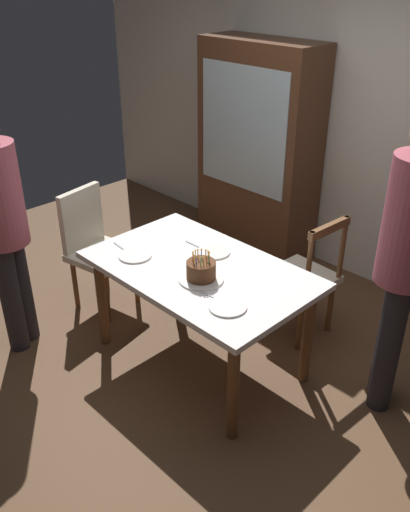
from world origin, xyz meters
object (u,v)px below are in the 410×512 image
plate_far_side (214,252)px  birthday_cake (201,272)px  plate_near_celebrant (135,255)px  chair_upholstered (94,243)px  china_cabinet (258,152)px  dining_table (200,280)px  plate_near_guest (228,306)px  person_celebrant (2,223)px  chair_spindle_back (304,278)px  person_guest (406,255)px

plate_far_side → birthday_cake: bearing=-57.8°
plate_near_celebrant → plate_far_side: (0.33, 0.40, 0.00)m
chair_upholstered → china_cabinet: china_cabinet is taller
plate_far_side → dining_table: bearing=-70.2°
plate_near_guest → person_celebrant: (-1.49, -0.57, 0.21)m
birthday_cake → person_celebrant: size_ratio=0.17×
plate_near_guest → chair_upholstered: size_ratio=0.23×
china_cabinet → chair_upholstered: bearing=-99.2°
dining_table → chair_spindle_back: size_ratio=1.54×
dining_table → plate_far_side: (-0.07, 0.20, 0.10)m
china_cabinet → plate_near_celebrant: bearing=-75.5°
china_cabinet → dining_table: bearing=-61.2°
chair_spindle_back → chair_upholstered: same height
chair_upholstered → person_guest: person_guest is taller
plate_near_celebrant → plate_far_side: 0.52m
birthday_cake → chair_spindle_back: bearing=79.5°
chair_spindle_back → chair_upholstered: size_ratio=1.00×
chair_upholstered → china_cabinet: 1.69m
birthday_cake → chair_upholstered: 1.26m
dining_table → chair_upholstered: size_ratio=1.54×
plate_far_side → chair_upholstered: size_ratio=0.23×
chair_upholstered → person_guest: (2.19, 0.61, 0.51)m
dining_table → plate_near_celebrant: 0.46m
chair_spindle_back → china_cabinet: bearing=145.1°
dining_table → person_celebrant: person_celebrant is taller
person_celebrant → person_guest: bearing=31.9°
birthday_cake → plate_far_side: (-0.19, 0.30, -0.05)m
dining_table → plate_near_guest: bearing=-24.8°
plate_near_celebrant → chair_spindle_back: size_ratio=0.23×
plate_near_guest → person_guest: 1.03m
person_celebrant → person_guest: size_ratio=0.93×
chair_spindle_back → person_celebrant: size_ratio=0.56×
plate_far_side → person_guest: size_ratio=0.12×
dining_table → plate_near_guest: size_ratio=6.63×
person_celebrant → person_guest: 2.50m
plate_near_guest → dining_table: bearing=155.2°
person_celebrant → chair_spindle_back: bearing=49.2°
chair_upholstered → chair_spindle_back: bearing=30.7°
plate_far_side → person_celebrant: person_celebrant is taller
birthday_cake → person_guest: size_ratio=0.15×
dining_table → person_guest: (1.07, 0.55, 0.39)m
plate_far_side → plate_near_guest: 0.65m
chair_spindle_back → person_guest: person_guest is taller
dining_table → plate_near_celebrant: plate_near_celebrant is taller
chair_upholstered → china_cabinet: size_ratio=0.50×
dining_table → plate_far_side: plate_far_side is taller
person_celebrant → birthday_cake: bearing=29.9°
plate_near_guest → plate_far_side: bearing=141.6°
chair_spindle_back → person_guest: bearing=-15.3°
birthday_cake → plate_far_side: birthday_cake is taller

